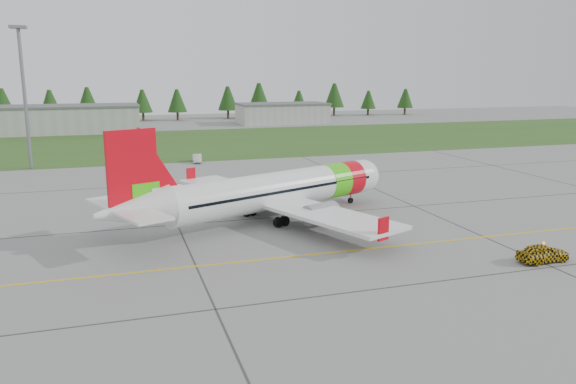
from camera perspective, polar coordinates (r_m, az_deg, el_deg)
name	(u,v)px	position (r m, az deg, el deg)	size (l,w,h in m)	color
ground	(433,282)	(40.03, 14.54, -8.85)	(320.00, 320.00, 0.00)	gray
aircraft	(272,191)	(54.00, -1.59, 0.07)	(30.45, 28.92, 9.67)	white
follow_me_car	(544,236)	(46.27, 24.61, -4.07)	(1.64, 1.39, 4.07)	#E8B60C
service_van	(197,150)	(89.71, -9.24, 4.21)	(1.36, 1.28, 3.89)	silver
grass_strip	(217,142)	(116.15, -7.28, 5.09)	(320.00, 50.00, 0.03)	#30561E
taxi_guideline	(380,248)	(46.58, 9.35, -5.60)	(120.00, 0.25, 0.02)	gold
hangar_west	(68,120)	(142.25, -21.46, 6.84)	(32.00, 14.00, 6.00)	#A8A8A3
hangar_east	(282,114)	(156.63, -0.59, 7.94)	(24.00, 12.00, 5.20)	#A8A8A3
floodlight_mast	(25,100)	(90.34, -25.15, 8.43)	(0.50, 0.50, 20.00)	slate
treeline	(182,103)	(170.94, -10.73, 8.89)	(160.00, 8.00, 10.00)	#1C3F14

